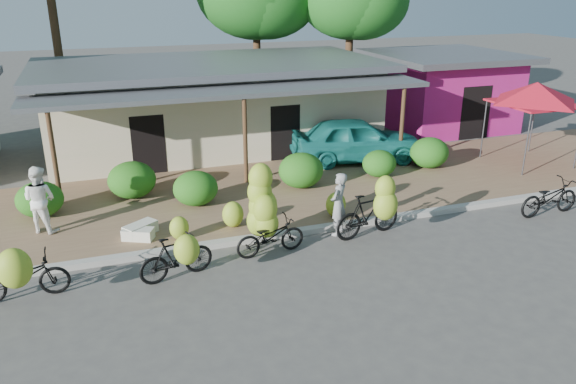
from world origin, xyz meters
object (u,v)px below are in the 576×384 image
Objects in this scene: bike_far_left at (20,276)px; red_canopy at (536,93)px; bike_far_right at (549,198)px; bystander at (40,199)px; bike_left at (178,256)px; teal_van at (356,140)px; sack_far at (138,234)px; vendor at (339,204)px; bike_right at (372,211)px; sack_near at (140,229)px; bike_center at (265,217)px.

red_canopy is at bearing -76.43° from bike_far_left.
bike_far_left is at bearing 88.05° from bike_far_right.
bystander reaches higher than bike_far_left.
teal_van reaches higher than bike_left.
vendor is at bearing -12.99° from sack_far.
vendor is at bearing -160.57° from red_canopy.
teal_van is at bearing 27.37° from sack_far.
bike_far_left is 8.15m from bike_right.
red_canopy reaches higher than bike_right.
teal_van reaches higher than sack_near.
red_canopy is at bearing 156.16° from vendor.
sack_near is at bearing -171.42° from bystander.
bike_right is (-8.02, -3.58, -1.87)m from red_canopy.
bike_right reaches higher than bike_far_left.
red_canopy is at bearing -36.41° from bike_far_right.
red_canopy is at bearing -144.62° from bystander.
sack_far is at bearing 63.62° from bike_right.
bike_center reaches higher than bystander.
vendor reaches higher than bike_far_left.
bike_far_left is 2.47× the size of sack_far.
sack_near is at bearing -59.41° from vendor.
bike_center is 8.17m from bike_far_right.
vendor is (4.86, -1.41, 0.56)m from sack_near.
bike_right is at bearing 167.53° from teal_van.
red_canopy reaches higher than vendor.
sack_near is (-5.57, 1.91, -0.47)m from bike_right.
bike_center is 1.28× the size of vendor.
teal_van reaches higher than bike_far_left.
bike_far_left is 3.46m from sack_near.
bike_far_left is at bearing 73.84° from bike_left.
teal_van is at bearing -59.76° from bike_far_left.
bike_right is at bearing 101.17° from vendor.
vendor is at bearing -16.14° from sack_near.
bike_center is 1.22× the size of bystander.
sack_near is 0.18× the size of teal_van.
bike_left is at bearing 104.46° from bike_center.
bike_far_left reaches higher than sack_far.
bystander reaches higher than sack_far.
red_canopy reaches higher than sack_near.
red_canopy is 1.89× the size of bike_far_left.
bike_left is 2.41m from bike_center.
sack_near is at bearing -172.98° from red_canopy.
teal_van reaches higher than vendor.
bike_center is (-10.76, -3.30, -1.76)m from red_canopy.
bike_left is at bearing 86.07° from bike_right.
bike_far_left is 3.22m from sack_far.
bike_right reaches higher than bike_far_right.
bike_left is 1.06× the size of vendor.
red_canopy reaches higher than teal_van.
teal_van is (2.38, 5.80, 0.17)m from bike_right.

